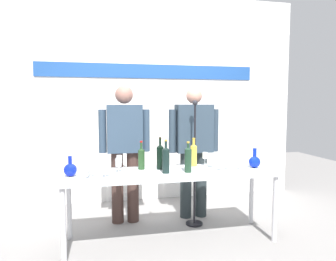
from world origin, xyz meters
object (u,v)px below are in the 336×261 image
object	(u,v)px
wine_glass_left_5	(105,166)
wine_glass_right_2	(228,160)
decanter_blue_left	(70,169)
microphone_stand	(195,184)
decanter_blue_right	(255,161)
wine_glass_right_0	(205,156)
wine_bottle_3	(188,159)
wine_glass_left_1	(91,166)
presenter_right	(194,143)
wine_glass_left_2	(85,168)
wine_glass_left_4	(87,165)
wine_bottle_4	(141,158)
wine_glass_right_3	(240,160)
wine_glass_right_4	(223,161)
wine_bottle_0	(166,159)
wine_glass_left_0	(119,163)
presenter_left	(125,145)
wine_glass_right_1	(213,158)
wine_bottle_1	(160,156)
wine_bottle_2	(194,154)
display_table	(171,177)
wine_glass_left_3	(119,159)

from	to	relation	value
wine_glass_left_5	wine_glass_right_2	bearing A→B (deg)	3.17
decanter_blue_left	microphone_stand	world-z (taller)	microphone_stand
decanter_blue_right	wine_glass_right_0	distance (m)	0.54
wine_bottle_3	wine_glass_left_1	distance (m)	0.95
decanter_blue_left	wine_glass_right_0	bearing A→B (deg)	8.71
decanter_blue_right	presenter_right	world-z (taller)	presenter_right
wine_glass_left_2	wine_glass_left_4	xyz separation A→B (m)	(0.01, 0.25, -0.02)
wine_bottle_3	wine_glass_left_2	distance (m)	1.00
wine_bottle_4	wine_glass_right_3	bearing A→B (deg)	-13.28
wine_glass_right_0	wine_glass_right_4	xyz separation A→B (m)	(0.08, -0.33, -0.00)
wine_glass_right_3	wine_glass_right_4	xyz separation A→B (m)	(-0.21, -0.05, 0.01)
wine_glass_left_1	wine_glass_right_2	size ratio (longest dim) A/B	1.13
wine_bottle_3	wine_glass_right_0	distance (m)	0.40
wine_glass_left_4	wine_glass_right_4	bearing A→B (deg)	-7.96
decanter_blue_right	wine_glass_left_1	world-z (taller)	decanter_blue_right
decanter_blue_right	wine_glass_left_5	distance (m)	1.59
wine_glass_right_3	wine_glass_left_2	bearing A→B (deg)	-175.93
wine_bottle_3	wine_glass_right_0	size ratio (longest dim) A/B	2.07
wine_bottle_0	wine_glass_right_3	bearing A→B (deg)	-0.43
wine_bottle_4	wine_glass_right_3	world-z (taller)	wine_bottle_4
wine_glass_left_4	wine_glass_right_2	size ratio (longest dim) A/B	0.93
wine_glass_left_2	wine_glass_right_3	distance (m)	1.57
wine_bottle_0	wine_glass_right_3	world-z (taller)	wine_bottle_0
wine_bottle_0	wine_glass_left_4	world-z (taller)	wine_bottle_0
presenter_right	wine_glass_left_1	world-z (taller)	presenter_right
microphone_stand	wine_bottle_3	bearing A→B (deg)	-115.17
wine_bottle_3	wine_glass_left_5	size ratio (longest dim) A/B	2.01
decanter_blue_left	wine_glass_right_3	xyz separation A→B (m)	(1.71, -0.06, 0.04)
wine_glass_left_1	wine_glass_left_0	bearing A→B (deg)	32.39
wine_bottle_3	wine_bottle_4	distance (m)	0.50
presenter_left	wine_glass_left_2	distance (m)	0.90
wine_glass_right_0	wine_glass_right_3	xyz separation A→B (m)	(0.29, -0.28, -0.01)
decanter_blue_left	wine_glass_right_1	world-z (taller)	decanter_blue_left
wine_bottle_1	wine_glass_right_4	distance (m)	0.65
presenter_right	wine_bottle_2	bearing A→B (deg)	-107.08
wine_glass_left_0	wine_glass_left_4	xyz separation A→B (m)	(-0.30, -0.01, -0.01)
wine_bottle_1	wine_glass_left_5	distance (m)	0.63
display_table	wine_glass_right_0	distance (m)	0.51
decanter_blue_right	wine_bottle_3	distance (m)	0.77
wine_glass_left_2	wine_bottle_2	bearing A→B (deg)	19.19
wine_glass_left_0	decanter_blue_left	bearing A→B (deg)	-169.26
decanter_blue_left	decanter_blue_right	distance (m)	1.91
wine_glass_left_0	wine_glass_left_5	xyz separation A→B (m)	(-0.13, -0.21, 0.02)
wine_bottle_4	wine_glass_left_4	distance (m)	0.56
decanter_blue_left	wine_bottle_3	size ratio (longest dim) A/B	0.63
wine_bottle_3	wine_glass_left_2	size ratio (longest dim) A/B	2.06
wine_bottle_1	wine_glass_right_2	distance (m)	0.71
wine_glass_left_1	wine_glass_left_3	xyz separation A→B (m)	(0.29, 0.34, -0.01)
wine_glass_left_1	wine_glass_right_0	world-z (taller)	wine_glass_left_1
presenter_right	wine_glass_right_0	bearing A→B (deg)	-88.92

